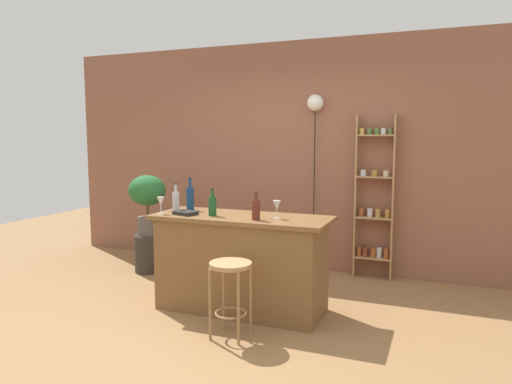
# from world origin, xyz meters

# --- Properties ---
(ground) EXTENTS (12.00, 12.00, 0.00)m
(ground) POSITION_xyz_m (0.00, 0.00, 0.00)
(ground) COLOR olive
(back_wall) EXTENTS (6.40, 0.10, 2.80)m
(back_wall) POSITION_xyz_m (0.00, 1.95, 1.40)
(back_wall) COLOR #8C5642
(back_wall) RESTS_ON ground
(kitchen_counter) EXTENTS (1.68, 0.65, 0.91)m
(kitchen_counter) POSITION_xyz_m (0.00, 0.30, 0.46)
(kitchen_counter) COLOR brown
(kitchen_counter) RESTS_ON ground
(bar_stool) EXTENTS (0.35, 0.35, 0.63)m
(bar_stool) POSITION_xyz_m (0.17, -0.30, 0.47)
(bar_stool) COLOR #997047
(bar_stool) RESTS_ON ground
(spice_shelf) EXTENTS (0.44, 0.14, 1.90)m
(spice_shelf) POSITION_xyz_m (1.01, 1.81, 0.92)
(spice_shelf) COLOR #A87F51
(spice_shelf) RESTS_ON ground
(plant_stool) EXTENTS (0.34, 0.34, 0.46)m
(plant_stool) POSITION_xyz_m (-1.56, 1.04, 0.23)
(plant_stool) COLOR #2D2823
(plant_stool) RESTS_ON ground
(potted_plant) EXTENTS (0.46, 0.41, 0.73)m
(potted_plant) POSITION_xyz_m (-1.56, 1.04, 0.93)
(potted_plant) COLOR #514C47
(potted_plant) RESTS_ON plant_stool
(bottle_olive_oil) EXTENTS (0.08, 0.08, 0.33)m
(bottle_olive_oil) POSITION_xyz_m (-0.63, 0.45, 1.03)
(bottle_olive_oil) COLOR navy
(bottle_olive_oil) RESTS_ON kitchen_counter
(bottle_sauce_amber) EXTENTS (0.07, 0.07, 0.26)m
(bottle_sauce_amber) POSITION_xyz_m (0.21, 0.15, 1.00)
(bottle_sauce_amber) COLOR #5B2319
(bottle_sauce_amber) RESTS_ON kitchen_counter
(bottle_soda_blue) EXTENTS (0.08, 0.08, 0.26)m
(bottle_soda_blue) POSITION_xyz_m (-0.25, 0.20, 1.01)
(bottle_soda_blue) COLOR #194C23
(bottle_soda_blue) RESTS_ON kitchen_counter
(bottle_wine_red) EXTENTS (0.07, 0.07, 0.29)m
(bottle_wine_red) POSITION_xyz_m (-0.67, 0.24, 1.02)
(bottle_wine_red) COLOR #B2B2B7
(bottle_wine_red) RESTS_ON kitchen_counter
(wine_glass_left) EXTENTS (0.07, 0.07, 0.16)m
(wine_glass_left) POSITION_xyz_m (-0.76, 0.12, 1.02)
(wine_glass_left) COLOR silver
(wine_glass_left) RESTS_ON kitchen_counter
(wine_glass_center) EXTENTS (0.07, 0.07, 0.16)m
(wine_glass_center) POSITION_xyz_m (0.36, 0.29, 1.02)
(wine_glass_center) COLOR silver
(wine_glass_center) RESTS_ON kitchen_counter
(cookbook) EXTENTS (0.24, 0.20, 0.03)m
(cookbook) POSITION_xyz_m (-0.51, 0.16, 0.93)
(cookbook) COLOR black
(cookbook) RESTS_ON kitchen_counter
(pendant_globe_light) EXTENTS (0.20, 0.20, 2.15)m
(pendant_globe_light) POSITION_xyz_m (0.29, 1.84, 2.01)
(pendant_globe_light) COLOR black
(pendant_globe_light) RESTS_ON ground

